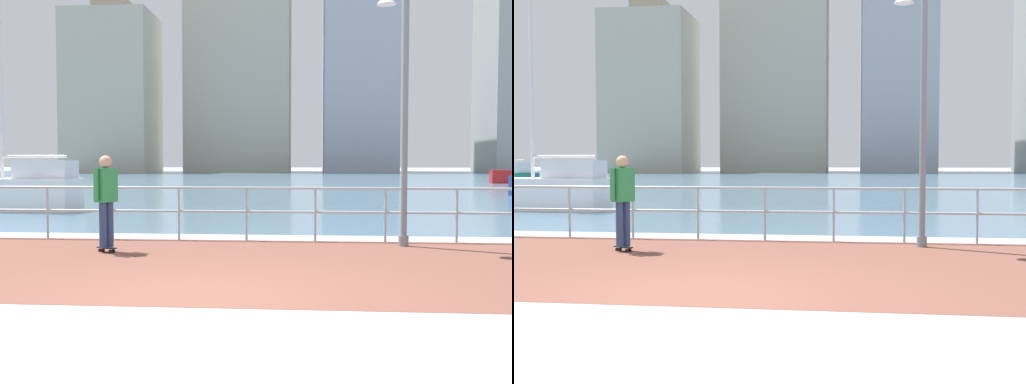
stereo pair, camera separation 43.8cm
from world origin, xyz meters
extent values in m
plane|color=#9E9EA3|center=(0.00, 40.00, 0.00)|extent=(220.00, 220.00, 0.00)
cube|color=brown|center=(0.00, 2.41, 0.00)|extent=(28.00, 5.90, 0.01)
cube|color=slate|center=(0.00, 50.36, 0.00)|extent=(180.00, 88.00, 0.00)
cylinder|color=#9EADB7|center=(-4.20, 5.36, 0.54)|extent=(0.05, 0.05, 1.07)
cylinder|color=#9EADB7|center=(-2.80, 5.36, 0.54)|extent=(0.05, 0.05, 1.07)
cylinder|color=#9EADB7|center=(-1.40, 5.36, 0.54)|extent=(0.05, 0.05, 1.07)
cylinder|color=#9EADB7|center=(0.00, 5.36, 0.54)|extent=(0.05, 0.05, 1.07)
cylinder|color=#9EADB7|center=(1.40, 5.36, 0.54)|extent=(0.05, 0.05, 1.07)
cylinder|color=#9EADB7|center=(2.80, 5.36, 0.54)|extent=(0.05, 0.05, 1.07)
cylinder|color=#9EADB7|center=(4.20, 5.36, 0.54)|extent=(0.05, 0.05, 1.07)
cylinder|color=#9EADB7|center=(0.00, 5.36, 1.07)|extent=(25.20, 0.06, 0.06)
cylinder|color=#9EADB7|center=(0.00, 5.36, 0.59)|extent=(25.20, 0.06, 0.06)
cylinder|color=slate|center=(3.07, 4.76, 0.10)|extent=(0.19, 0.19, 0.20)
cylinder|color=slate|center=(3.07, 4.76, 2.40)|extent=(0.12, 0.12, 4.79)
cylinder|color=black|center=(-2.44, 3.52, 0.03)|extent=(0.07, 0.05, 0.06)
cylinder|color=black|center=(-2.41, 3.59, 0.03)|extent=(0.07, 0.05, 0.06)
cylinder|color=black|center=(-2.22, 3.40, 0.03)|extent=(0.07, 0.05, 0.06)
cylinder|color=black|center=(-2.18, 3.46, 0.03)|extent=(0.07, 0.05, 0.06)
cube|color=black|center=(-2.31, 3.49, 0.08)|extent=(0.40, 0.29, 0.02)
cylinder|color=navy|center=(-2.35, 3.42, 0.49)|extent=(0.18, 0.18, 0.81)
cylinder|color=navy|center=(-2.28, 3.56, 0.49)|extent=(0.18, 0.18, 0.81)
cube|color=#2D8C4C|center=(-2.31, 3.49, 1.20)|extent=(0.37, 0.41, 0.60)
cylinder|color=#2D8C4C|center=(-2.42, 3.29, 1.21)|extent=(0.12, 0.12, 0.57)
cylinder|color=#2D8C4C|center=(-2.20, 3.69, 1.21)|extent=(0.12, 0.12, 0.57)
sphere|color=tan|center=(-2.31, 3.49, 1.61)|extent=(0.22, 0.22, 0.22)
cube|color=white|center=(-8.68, 12.22, 0.53)|extent=(5.03, 1.78, 1.06)
cube|color=silver|center=(-7.19, 12.15, 1.36)|extent=(1.84, 1.16, 0.59)
cylinder|color=silver|center=(-8.68, 12.22, 4.01)|extent=(0.12, 0.12, 5.90)
cylinder|color=silver|center=(-7.59, 12.17, 1.77)|extent=(2.23, 0.20, 0.09)
cube|color=silver|center=(-16.04, 24.24, 1.28)|extent=(1.96, 1.62, 0.56)
cube|color=#B2AD99|center=(-26.22, 78.41, 11.00)|extent=(11.73, 10.63, 22.01)
cube|color=gray|center=(-26.22, 78.41, 23.01)|extent=(4.69, 4.25, 2.00)
cube|color=#B2AD99|center=(-9.30, 87.43, 21.39)|extent=(15.27, 12.09, 42.79)
cube|color=#A3A8B2|center=(8.53, 88.25, 16.32)|extent=(10.43, 15.84, 32.64)
camera|label=1|loc=(1.28, -7.26, 1.62)|focal=43.78mm
camera|label=2|loc=(1.72, -7.22, 1.62)|focal=43.78mm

